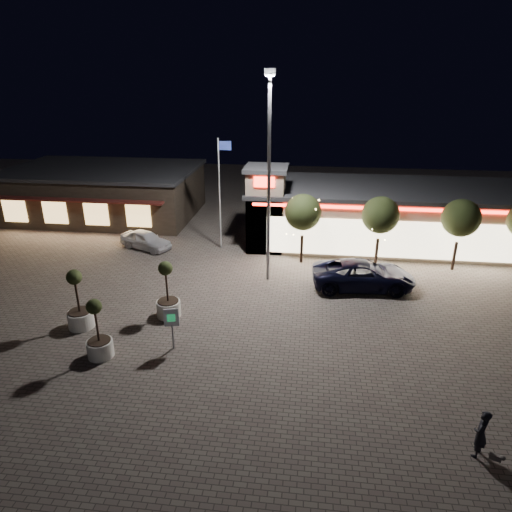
# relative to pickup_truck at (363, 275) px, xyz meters

# --- Properties ---
(ground) EXTENTS (90.00, 90.00, 0.00)m
(ground) POSITION_rel_pickup_truck_xyz_m (-7.83, -7.48, -0.85)
(ground) COLOR #60564E
(ground) RESTS_ON ground
(retail_building) EXTENTS (20.40, 8.40, 6.10)m
(retail_building) POSITION_rel_pickup_truck_xyz_m (1.67, 8.33, 1.36)
(retail_building) COLOR gray
(retail_building) RESTS_ON ground
(restaurant_building) EXTENTS (16.40, 11.00, 4.30)m
(restaurant_building) POSITION_rel_pickup_truck_xyz_m (-21.84, 12.49, 1.31)
(restaurant_building) COLOR #382D23
(restaurant_building) RESTS_ON ground
(floodlight_pole) EXTENTS (0.60, 0.40, 12.38)m
(floodlight_pole) POSITION_rel_pickup_truck_xyz_m (-5.83, 0.52, 6.17)
(floodlight_pole) COLOR gray
(floodlight_pole) RESTS_ON ground
(flagpole) EXTENTS (0.95, 0.10, 8.00)m
(flagpole) POSITION_rel_pickup_truck_xyz_m (-9.74, 5.52, 3.89)
(flagpole) COLOR white
(flagpole) RESTS_ON ground
(string_tree_a) EXTENTS (2.42, 2.42, 4.79)m
(string_tree_a) POSITION_rel_pickup_truck_xyz_m (-3.83, 3.52, 2.71)
(string_tree_a) COLOR #332319
(string_tree_a) RESTS_ON ground
(string_tree_b) EXTENTS (2.42, 2.42, 4.79)m
(string_tree_b) POSITION_rel_pickup_truck_xyz_m (1.17, 3.52, 2.71)
(string_tree_b) COLOR #332319
(string_tree_b) RESTS_ON ground
(string_tree_c) EXTENTS (2.42, 2.42, 4.79)m
(string_tree_c) POSITION_rel_pickup_truck_xyz_m (6.17, 3.52, 2.71)
(string_tree_c) COLOR #332319
(string_tree_c) RESTS_ON ground
(pickup_truck) EXTENTS (6.32, 3.31, 1.70)m
(pickup_truck) POSITION_rel_pickup_truck_xyz_m (0.00, 0.00, 0.00)
(pickup_truck) COLOR black
(pickup_truck) RESTS_ON ground
(white_sedan) EXTENTS (4.34, 3.04, 1.37)m
(white_sedan) POSITION_rel_pickup_truck_xyz_m (-15.32, 4.67, -0.16)
(white_sedan) COLOR silver
(white_sedan) RESTS_ON ground
(pedestrian) EXTENTS (0.73, 0.80, 1.84)m
(pedestrian) POSITION_rel_pickup_truck_xyz_m (2.73, -12.78, 0.07)
(pedestrian) COLOR black
(pedestrian) RESTS_ON ground
(dog) EXTENTS (0.49, 0.30, 0.26)m
(dog) POSITION_rel_pickup_truck_xyz_m (3.30, -13.09, -0.59)
(dog) COLOR #59514C
(dog) RESTS_ON ground
(planter_left) EXTENTS (1.30, 1.30, 3.20)m
(planter_left) POSITION_rel_pickup_truck_xyz_m (-14.76, -6.48, 0.14)
(planter_left) COLOR white
(planter_left) RESTS_ON ground
(planter_mid) EXTENTS (1.19, 1.19, 2.94)m
(planter_mid) POSITION_rel_pickup_truck_xyz_m (-12.64, -8.82, 0.06)
(planter_mid) COLOR white
(planter_mid) RESTS_ON ground
(planter_right) EXTENTS (1.29, 1.29, 3.17)m
(planter_right) POSITION_rel_pickup_truck_xyz_m (-10.64, -4.80, 0.13)
(planter_right) COLOR white
(planter_right) RESTS_ON ground
(valet_sign) EXTENTS (0.69, 0.23, 2.11)m
(valet_sign) POSITION_rel_pickup_truck_xyz_m (-9.50, -7.78, 0.63)
(valet_sign) COLOR gray
(valet_sign) RESTS_ON ground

